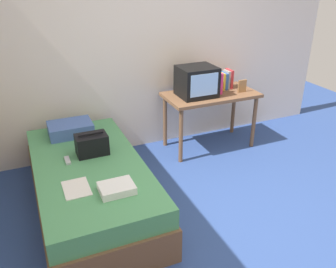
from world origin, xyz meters
TOP-DOWN VIEW (x-y plane):
  - ground_plane at (0.00, 0.00)m, footprint 8.00×8.00m
  - wall_back at (0.00, 2.00)m, footprint 5.20×0.10m
  - bed at (-1.01, 0.85)m, footprint 1.00×2.00m
  - desk at (0.70, 1.57)m, footprint 1.16×0.60m
  - tv at (0.49, 1.57)m, footprint 0.44×0.39m
  - water_bottle at (0.79, 1.51)m, footprint 0.06×0.06m
  - book_row at (0.95, 1.68)m, footprint 0.19×0.16m
  - picture_frame at (1.08, 1.46)m, footprint 0.11×0.02m
  - pillow at (-1.05, 1.55)m, footprint 0.46×0.33m
  - handbag at (-0.93, 1.02)m, footprint 0.30×0.20m
  - magazine at (-1.18, 0.47)m, footprint 0.21×0.29m
  - remote_dark at (-0.95, 0.33)m, footprint 0.04×0.16m
  - remote_silver at (-1.18, 0.96)m, footprint 0.04×0.14m
  - folded_towel at (-0.89, 0.30)m, footprint 0.28×0.22m

SIDE VIEW (x-z plane):
  - ground_plane at x=0.00m, z-range 0.00..0.00m
  - bed at x=-1.01m, z-range 0.00..0.50m
  - magazine at x=-1.18m, z-range 0.51..0.51m
  - remote_dark at x=-0.95m, z-range 0.51..0.53m
  - remote_silver at x=-1.18m, z-range 0.51..0.53m
  - folded_towel at x=-0.89m, z-range 0.51..0.57m
  - pillow at x=-1.05m, z-range 0.51..0.64m
  - handbag at x=-0.93m, z-range 0.49..0.72m
  - desk at x=0.70m, z-range 0.27..1.00m
  - picture_frame at x=1.08m, z-range 0.73..0.89m
  - book_row at x=0.95m, z-range 0.72..0.96m
  - water_bottle at x=0.79m, z-range 0.73..0.99m
  - tv at x=0.49m, z-range 0.73..1.09m
  - wall_back at x=0.00m, z-range 0.00..2.60m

